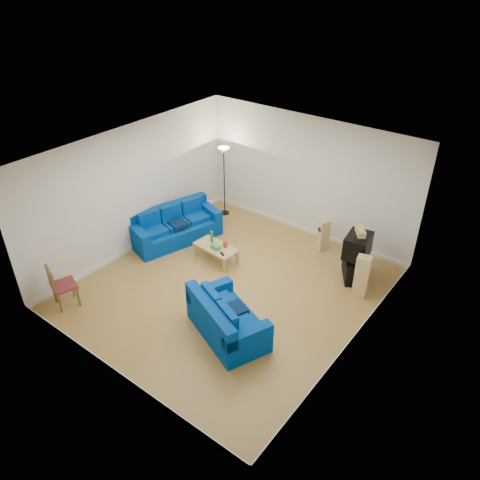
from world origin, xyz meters
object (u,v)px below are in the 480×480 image
Objects in this scene: tv_stand at (354,268)px; sofa_loveseat at (225,321)px; sofa_three_seat at (174,228)px; television at (357,246)px; coffee_table at (216,248)px.

sofa_loveseat is at bearing -51.55° from tv_stand.
sofa_three_seat is 4.73m from tv_stand.
tv_stand is (4.54, 1.32, -0.08)m from sofa_three_seat.
sofa_loveseat is 3.53m from tv_stand.
sofa_loveseat reaches higher than tv_stand.
sofa_loveseat is at bearing -27.84° from television.
television is (1.18, 3.31, 0.55)m from sofa_loveseat.
sofa_three_seat reaches higher than sofa_loveseat.
sofa_loveseat is at bearing 75.86° from sofa_three_seat.
coffee_table is at bearing -73.35° from television.
coffee_table is 3.37m from television.
sofa_loveseat is at bearing -46.13° from coffee_table.
coffee_table is 1.37× the size of tv_stand.
tv_stand is at bearing 25.18° from coffee_table.
sofa_three_seat is 4.75m from television.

